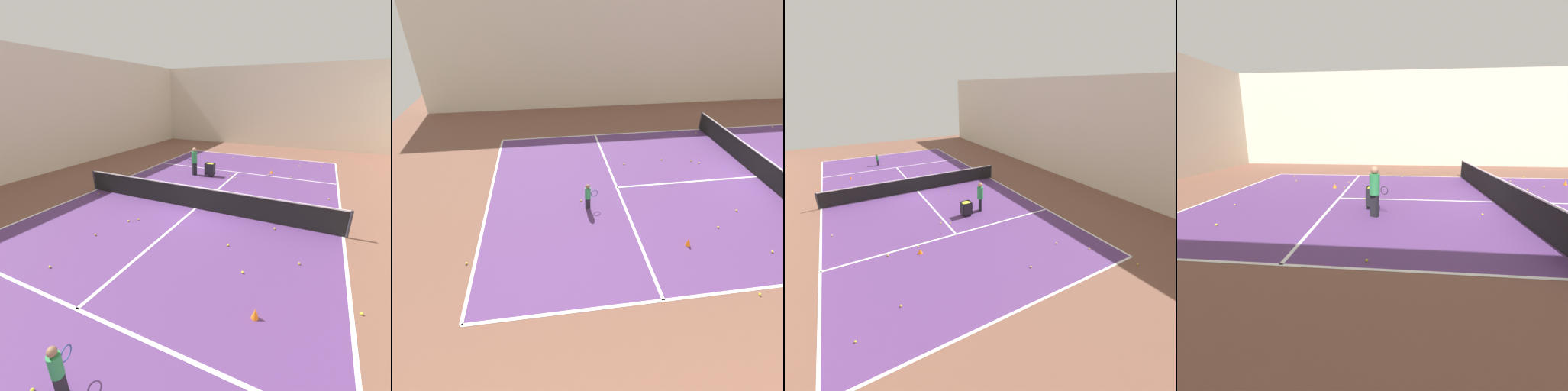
{
  "view_description": "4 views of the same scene",
  "coord_description": "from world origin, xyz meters",
  "views": [
    {
      "loc": [
        4.64,
        -9.73,
        4.76
      ],
      "look_at": [
        0.0,
        0.0,
        0.63
      ],
      "focal_mm": 24.0,
      "sensor_mm": 36.0,
      "label": 1
    },
    {
      "loc": [
        10.93,
        -9.41,
        7.07
      ],
      "look_at": [
        1.34,
        -8.05,
        0.6
      ],
      "focal_mm": 28.0,
      "sensor_mm": 36.0,
      "label": 2
    },
    {
      "loc": [
        4.39,
        16.99,
        6.83
      ],
      "look_at": [
        -2.36,
        4.81,
        0.96
      ],
      "focal_mm": 24.0,
      "sensor_mm": 36.0,
      "label": 3
    },
    {
      "loc": [
        -10.93,
        4.03,
        2.92
      ],
      "look_at": [
        -1.36,
        4.97,
        0.5
      ],
      "focal_mm": 24.0,
      "sensor_mm": 36.0,
      "label": 4
    }
  ],
  "objects": [
    {
      "name": "line_service_far",
      "position": [
        0.0,
        6.58,
        0.01
      ],
      "size": [
        11.8,
        0.1,
        0.0
      ],
      "primitive_type": "cube",
      "color": "white",
      "rests_on": "ground"
    },
    {
      "name": "line_centre_service",
      "position": [
        0.0,
        0.0,
        0.01
      ],
      "size": [
        0.1,
        13.16,
        0.0
      ],
      "primitive_type": "cube",
      "color": "white",
      "rests_on": "ground"
    },
    {
      "name": "court_playing_area",
      "position": [
        0.0,
        0.0,
        0.0
      ],
      "size": [
        11.8,
        23.93,
        0.0
      ],
      "color": "#563370",
      "rests_on": "ground"
    },
    {
      "name": "tennis_ball_23",
      "position": [
        3.51,
        9.92,
        0.04
      ],
      "size": [
        0.07,
        0.07,
        0.07
      ],
      "primitive_type": "sphere",
      "color": "yellow",
      "rests_on": "ground"
    },
    {
      "name": "tennis_net",
      "position": [
        0.0,
        0.0,
        0.54
      ],
      "size": [
        12.1,
        0.1,
        1.05
      ],
      "color": "#2D2D33",
      "rests_on": "ground"
    },
    {
      "name": "line_sideline_right",
      "position": [
        5.9,
        0.0,
        0.01
      ],
      "size": [
        0.1,
        23.93,
        0.0
      ],
      "primitive_type": "cube",
      "color": "white",
      "rests_on": "ground"
    },
    {
      "name": "tennis_ball_0",
      "position": [
        -1.88,
        1.05,
        0.04
      ],
      "size": [
        0.07,
        0.07,
        0.07
      ],
      "primitive_type": "sphere",
      "color": "yellow",
      "rests_on": "ground"
    },
    {
      "name": "coach_at_net",
      "position": [
        -2.36,
        4.8,
        1.0
      ],
      "size": [
        0.47,
        0.7,
        1.75
      ],
      "rotation": [
        0.0,
        0.0,
        -2.06
      ],
      "color": "black",
      "rests_on": "ground"
    },
    {
      "name": "tennis_ball_17",
      "position": [
        0.26,
        5.19,
        0.04
      ],
      "size": [
        0.07,
        0.07,
        0.07
      ],
      "primitive_type": "sphere",
      "color": "yellow",
      "rests_on": "ground"
    },
    {
      "name": "tennis_ball_4",
      "position": [
        -3.75,
        9.65,
        0.04
      ],
      "size": [
        0.07,
        0.07,
        0.07
      ],
      "primitive_type": "sphere",
      "color": "yellow",
      "rests_on": "ground"
    },
    {
      "name": "training_cone_0",
      "position": [
        2.05,
        7.28,
        0.11
      ],
      "size": [
        0.22,
        0.22,
        0.21
      ],
      "primitive_type": "cone",
      "color": "orange",
      "rests_on": "ground"
    },
    {
      "name": "tennis_ball_10",
      "position": [
        4.98,
        10.62,
        0.04
      ],
      "size": [
        0.07,
        0.07,
        0.07
      ],
      "primitive_type": "sphere",
      "color": "yellow",
      "rests_on": "ground"
    },
    {
      "name": "hall_enclosure_right",
      "position": [
        11.4,
        0.0,
        3.73
      ],
      "size": [
        0.15,
        35.08,
        7.47
      ],
      "color": "beige",
      "rests_on": "ground"
    },
    {
      "name": "tennis_ball_1",
      "position": [
        3.57,
        -0.48,
        0.04
      ],
      "size": [
        0.07,
        0.07,
        0.07
      ],
      "primitive_type": "sphere",
      "color": "yellow",
      "rests_on": "ground"
    },
    {
      "name": "tennis_ball_20",
      "position": [
        3.32,
        6.8,
        0.04
      ],
      "size": [
        0.07,
        0.07,
        0.07
      ],
      "primitive_type": "sphere",
      "color": "yellow",
      "rests_on": "ground"
    },
    {
      "name": "ground_plane",
      "position": [
        0.0,
        0.0,
        0.0
      ],
      "size": [
        38.78,
        38.78,
        0.0
      ],
      "primitive_type": "plane",
      "color": "brown"
    },
    {
      "name": "tennis_ball_12",
      "position": [
        2.35,
        -2.37,
        0.04
      ],
      "size": [
        0.07,
        0.07,
        0.07
      ],
      "primitive_type": "sphere",
      "color": "yellow",
      "rests_on": "ground"
    },
    {
      "name": "tennis_ball_13",
      "position": [
        -1.6,
        10.43,
        0.04
      ],
      "size": [
        0.07,
        0.07,
        0.07
      ],
      "primitive_type": "sphere",
      "color": "yellow",
      "rests_on": "ground"
    },
    {
      "name": "training_cone_1",
      "position": [
        3.9,
        -5.02,
        0.15
      ],
      "size": [
        0.17,
        0.17,
        0.29
      ],
      "primitive_type": "cone",
      "color": "orange",
      "rests_on": "ground"
    },
    {
      "name": "tennis_ball_9",
      "position": [
        1.98,
        6.77,
        0.04
      ],
      "size": [
        0.07,
        0.07,
        0.07
      ],
      "primitive_type": "sphere",
      "color": "yellow",
      "rests_on": "ground"
    },
    {
      "name": "ball_cart",
      "position": [
        -1.36,
        4.97,
        0.59
      ],
      "size": [
        0.56,
        0.46,
        0.85
      ],
      "color": "black",
      "rests_on": "ground"
    },
    {
      "name": "tennis_ball_22",
      "position": [
        4.62,
        -2.43,
        0.04
      ],
      "size": [
        0.07,
        0.07,
        0.07
      ],
      "primitive_type": "sphere",
      "color": "yellow",
      "rests_on": "ground"
    },
    {
      "name": "tennis_ball_3",
      "position": [
        3.19,
        -3.57,
        0.04
      ],
      "size": [
        0.07,
        0.07,
        0.07
      ],
      "primitive_type": "sphere",
      "color": "yellow",
      "rests_on": "ground"
    },
    {
      "name": "tennis_ball_19",
      "position": [
        6.11,
        -3.86,
        0.04
      ],
      "size": [
        0.07,
        0.07,
        0.07
      ],
      "primitive_type": "sphere",
      "color": "yellow",
      "rests_on": "ground"
    },
    {
      "name": "tennis_ball_11",
      "position": [
        -5.58,
        4.69,
        0.04
      ],
      "size": [
        0.07,
        0.07,
        0.07
      ],
      "primitive_type": "sphere",
      "color": "yellow",
      "rests_on": "ground"
    },
    {
      "name": "line_baseline_far",
      "position": [
        0.0,
        11.97,
        0.01
      ],
      "size": [
        11.8,
        0.1,
        0.0
      ],
      "primitive_type": "cube",
      "color": "white",
      "rests_on": "ground"
    },
    {
      "name": "tennis_ball_2",
      "position": [
        5.43,
        3.77,
        0.04
      ],
      "size": [
        0.07,
        0.07,
        0.07
      ],
      "primitive_type": "sphere",
      "color": "yellow",
      "rests_on": "ground"
    },
    {
      "name": "tennis_ball_15",
      "position": [
        -0.17,
        5.45,
        0.04
      ],
      "size": [
        0.07,
        0.07,
        0.07
      ],
      "primitive_type": "sphere",
      "color": "yellow",
      "rests_on": "ground"
    }
  ]
}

